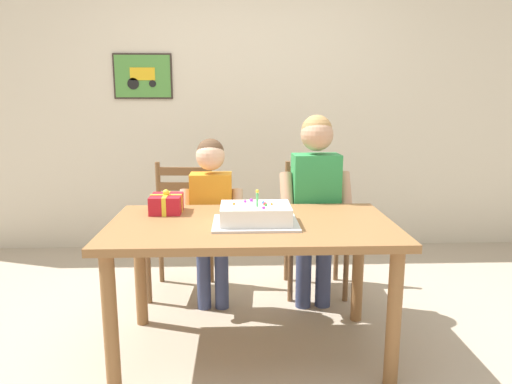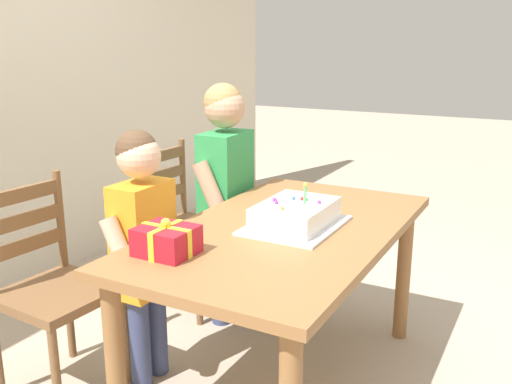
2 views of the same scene
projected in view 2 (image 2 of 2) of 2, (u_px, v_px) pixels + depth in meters
The scene contains 8 objects.
ground_plane at pixel (283, 384), 2.50m from camera, with size 20.00×20.00×0.00m, color tan.
dining_table at pixel (285, 249), 2.34m from camera, with size 1.50×0.84×0.74m.
birthday_cake at pixel (295, 215), 2.30m from camera, with size 0.44×0.34×0.19m.
gift_box_red_large at pixel (167, 240), 2.00m from camera, with size 0.18×0.20×0.14m.
chair_left at pixel (51, 287), 2.37m from camera, with size 0.45×0.45×0.92m.
chair_right at pixel (184, 225), 3.19m from camera, with size 0.43×0.43×0.92m.
child_older at pixel (226, 180), 2.92m from camera, with size 0.47×0.27×1.28m.
child_younger at pixel (143, 234), 2.37m from camera, with size 0.40×0.23×1.13m.
Camera 2 is at (-1.99, -0.94, 1.47)m, focal length 39.49 mm.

